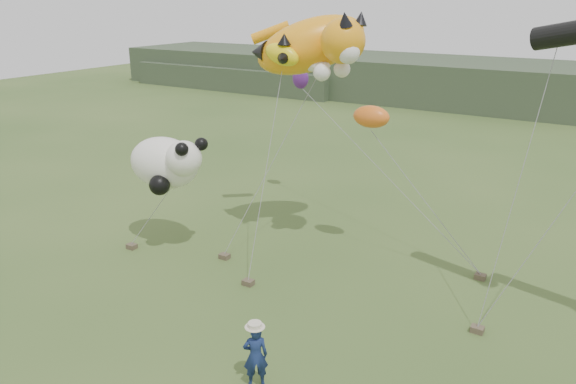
# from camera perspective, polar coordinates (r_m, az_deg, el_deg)

# --- Properties ---
(ground) EXTENTS (120.00, 120.00, 0.00)m
(ground) POSITION_cam_1_polar(r_m,az_deg,el_deg) (16.54, -5.40, -16.83)
(ground) COLOR #385123
(ground) RESTS_ON ground
(headland) EXTENTS (90.00, 13.00, 4.00)m
(headland) POSITION_cam_1_polar(r_m,az_deg,el_deg) (56.95, 20.10, 10.13)
(headland) COLOR #2D3D28
(headland) RESTS_ON ground
(festival_attendant) EXTENTS (0.78, 0.74, 1.79)m
(festival_attendant) POSITION_cam_1_polar(r_m,az_deg,el_deg) (15.20, -3.32, -16.26)
(festival_attendant) COLOR navy
(festival_attendant) RESTS_ON ground
(sandbag_anchors) EXTENTS (13.94, 5.09, 0.20)m
(sandbag_anchors) POSITION_cam_1_polar(r_m,az_deg,el_deg) (20.72, 1.40, -8.47)
(sandbag_anchors) COLOR brown
(sandbag_anchors) RESTS_ON ground
(cat_kite) EXTENTS (5.71, 4.45, 3.08)m
(cat_kite) POSITION_cam_1_polar(r_m,az_deg,el_deg) (21.73, 3.03, 14.68)
(cat_kite) COLOR orange
(cat_kite) RESTS_ON ground
(fish_kite) EXTENTS (2.36, 1.57, 1.30)m
(fish_kite) POSITION_cam_1_polar(r_m,az_deg,el_deg) (21.45, -1.48, 13.94)
(fish_kite) COLOR yellow
(fish_kite) RESTS_ON ground
(panda_kite) EXTENTS (3.62, 2.34, 2.25)m
(panda_kite) POSITION_cam_1_polar(r_m,az_deg,el_deg) (22.60, -12.20, 2.92)
(panda_kite) COLOR white
(panda_kite) RESTS_ON ground
(misc_kites) EXTENTS (6.69, 4.99, 1.46)m
(misc_kites) POSITION_cam_1_polar(r_m,az_deg,el_deg) (23.17, 5.68, 9.12)
(misc_kites) COLOR orange
(misc_kites) RESTS_ON ground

